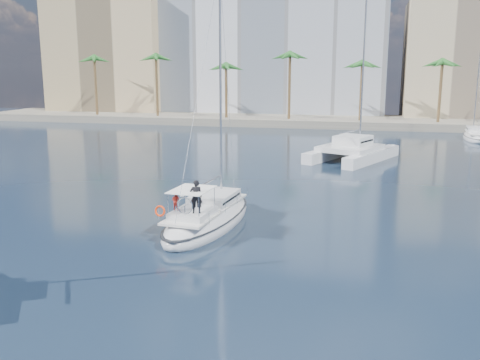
# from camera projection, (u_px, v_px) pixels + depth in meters

# --- Properties ---
(ground) EXTENTS (160.00, 160.00, 0.00)m
(ground) POSITION_uv_depth(u_px,v_px,m) (252.00, 237.00, 30.10)
(ground) COLOR black
(ground) RESTS_ON ground
(quay) EXTENTS (120.00, 14.00, 1.20)m
(quay) POSITION_uv_depth(u_px,v_px,m) (329.00, 121.00, 88.05)
(quay) COLOR gray
(quay) RESTS_ON ground
(building_modern) EXTENTS (42.00, 16.00, 28.00)m
(building_modern) POSITION_uv_depth(u_px,v_px,m) (270.00, 41.00, 99.35)
(building_modern) COLOR silver
(building_modern) RESTS_ON ground
(building_tan_left) EXTENTS (22.00, 14.00, 22.00)m
(building_tan_left) POSITION_uv_depth(u_px,v_px,m) (113.00, 58.00, 102.88)
(building_tan_left) COLOR tan
(building_tan_left) RESTS_ON ground
(building_beige) EXTENTS (20.00, 14.00, 20.00)m
(building_beige) POSITION_uv_depth(u_px,v_px,m) (466.00, 63.00, 89.74)
(building_beige) COLOR beige
(building_beige) RESTS_ON ground
(palm_left) EXTENTS (3.60, 3.60, 12.30)m
(palm_left) POSITION_uv_depth(u_px,v_px,m) (125.00, 61.00, 89.81)
(palm_left) COLOR brown
(palm_left) RESTS_ON ground
(palm_centre) EXTENTS (3.60, 3.60, 12.30)m
(palm_centre) POSITION_uv_depth(u_px,v_px,m) (329.00, 61.00, 82.22)
(palm_centre) COLOR brown
(palm_centre) RESTS_ON ground
(main_sloop) EXTENTS (4.47, 10.98, 15.87)m
(main_sloop) POSITION_uv_depth(u_px,v_px,m) (208.00, 218.00, 32.17)
(main_sloop) COLOR silver
(main_sloop) RESTS_ON ground
(catamaran) EXTENTS (9.62, 12.42, 16.32)m
(catamaran) POSITION_uv_depth(u_px,v_px,m) (352.00, 149.00, 54.77)
(catamaran) COLOR silver
(catamaran) RESTS_ON ground
(seagull) EXTENTS (1.16, 0.50, 0.21)m
(seagull) POSITION_uv_depth(u_px,v_px,m) (183.00, 195.00, 36.05)
(seagull) COLOR silver
(seagull) RESTS_ON ground
(moored_yacht_a) EXTENTS (3.37, 9.52, 11.90)m
(moored_yacht_a) POSITION_uv_depth(u_px,v_px,m) (474.00, 139.00, 70.37)
(moored_yacht_a) COLOR silver
(moored_yacht_a) RESTS_ON ground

